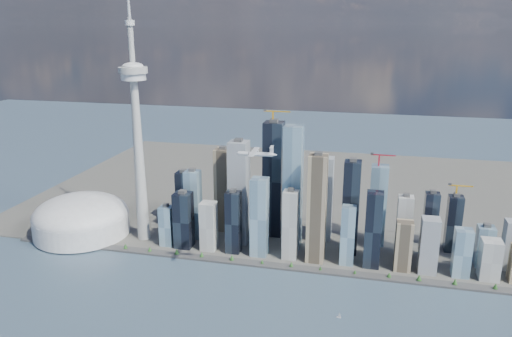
% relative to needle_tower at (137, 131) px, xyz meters
% --- Properties ---
extents(seawall, '(1100.00, 22.00, 4.00)m').
position_rel_needle_tower_xyz_m(seawall, '(300.00, -60.00, -233.84)').
color(seawall, '#383838').
rests_on(seawall, ground).
extents(land, '(1400.00, 900.00, 3.00)m').
position_rel_needle_tower_xyz_m(land, '(300.00, 390.00, -234.34)').
color(land, '#4C4C47').
rests_on(land, ground).
extents(shoreline_trees, '(960.53, 7.20, 8.80)m').
position_rel_needle_tower_xyz_m(shoreline_trees, '(300.00, -60.00, -227.06)').
color(shoreline_trees, '#3F2D1E').
rests_on(shoreline_trees, seawall).
extents(skyscraper_cluster, '(736.00, 142.00, 271.96)m').
position_rel_needle_tower_xyz_m(skyscraper_cluster, '(359.61, 26.82, -151.14)').
color(skyscraper_cluster, black).
rests_on(skyscraper_cluster, land).
extents(needle_tower, '(56.00, 56.00, 550.50)m').
position_rel_needle_tower_xyz_m(needle_tower, '(0.00, 0.00, 0.00)').
color(needle_tower, '#ABABA5').
rests_on(needle_tower, land).
extents(dome_stadium, '(200.00, 200.00, 86.00)m').
position_rel_needle_tower_xyz_m(dome_stadium, '(-140.00, -10.00, -196.40)').
color(dome_stadium, silver).
rests_on(dome_stadium, land).
extents(airplane, '(64.18, 56.75, 15.65)m').
position_rel_needle_tower_xyz_m(airplane, '(287.86, -182.42, 15.68)').
color(airplane, silver).
rests_on(airplane, ground).
extents(sailboat_east, '(7.40, 3.38, 10.24)m').
position_rel_needle_tower_xyz_m(sailboat_east, '(426.37, -203.74, -232.55)').
color(sailboat_east, silver).
rests_on(sailboat_east, ground).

